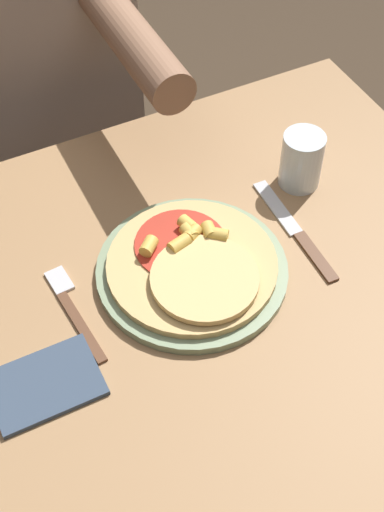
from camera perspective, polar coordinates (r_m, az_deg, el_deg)
The scene contains 9 objects.
ground_plane at distance 1.66m, azimuth -0.01°, elevation -19.05°, with size 8.00×8.00×0.00m, color #423323.
dining_table at distance 1.10m, azimuth -0.02°, elevation -7.72°, with size 0.98×0.79×0.75m.
plate at distance 1.02m, azimuth 0.00°, elevation -1.18°, with size 0.27×0.27×0.01m.
pizza at distance 1.00m, azimuth 0.15°, elevation -0.70°, with size 0.24×0.24×0.04m.
fork at distance 1.00m, azimuth -9.57°, elevation -4.07°, with size 0.03×0.18×0.00m.
knife at distance 1.08m, azimuth 8.30°, elevation 1.99°, with size 0.03×0.22×0.00m.
drinking_glass at distance 1.13m, azimuth 8.76°, elevation 7.60°, with size 0.07×0.07×0.09m.
napkin at distance 0.94m, azimuth -11.66°, elevation -10.00°, with size 0.14×0.10×0.01m.
person_diner at distance 1.44m, azimuth -12.31°, elevation 14.36°, with size 0.35×0.52×1.25m.
Camera 1 is at (-0.26, -0.52, 1.56)m, focal length 50.00 mm.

